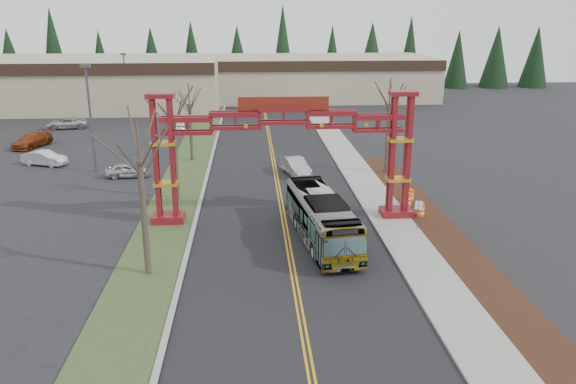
{
  "coord_description": "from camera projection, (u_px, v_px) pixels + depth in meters",
  "views": [
    {
      "loc": [
        -2.22,
        -18.96,
        13.64
      ],
      "look_at": [
        -0.07,
        12.5,
        3.74
      ],
      "focal_mm": 35.0,
      "sensor_mm": 36.0,
      "label": 1
    }
  ],
  "objects": [
    {
      "name": "curb_right",
      "position": [
        353.0,
        188.0,
        46.45
      ],
      "size": [
        0.3,
        110.0,
        0.15
      ],
      "primitive_type": "cube",
      "color": "#969692",
      "rests_on": "ground"
    },
    {
      "name": "bare_tree_right_far",
      "position": [
        389.0,
        104.0,
        49.19
      ],
      "size": [
        3.35,
        3.35,
        8.51
      ],
      "color": "#382D26",
      "rests_on": "ground"
    },
    {
      "name": "bare_tree_median_mid",
      "position": [
        173.0,
        124.0,
        42.19
      ],
      "size": [
        3.51,
        3.51,
        8.25
      ],
      "color": "#382D26",
      "rests_on": "ground"
    },
    {
      "name": "gateway_arch",
      "position": [
        284.0,
        136.0,
        37.62
      ],
      "size": [
        18.2,
        1.6,
        8.9
      ],
      "color": "maroon",
      "rests_on": "ground"
    },
    {
      "name": "parked_car_far_b",
      "position": [
        66.0,
        123.0,
        71.14
      ],
      "size": [
        5.28,
        3.17,
        1.37
      ],
      "primitive_type": "imported",
      "rotation": [
        0.0,
        0.0,
        4.9
      ],
      "color": "#B8B8B8",
      "rests_on": "ground"
    },
    {
      "name": "ground",
      "position": [
        311.0,
        376.0,
        22.28
      ],
      "size": [
        200.0,
        200.0,
        0.0
      ],
      "primitive_type": "plane",
      "color": "black",
      "rests_on": "ground"
    },
    {
      "name": "retail_building_west",
      "position": [
        71.0,
        82.0,
        87.7
      ],
      "size": [
        46.0,
        22.3,
        7.5
      ],
      "color": "tan",
      "rests_on": "ground"
    },
    {
      "name": "lane_line_right",
      "position": [
        280.0,
        190.0,
        46.08
      ],
      "size": [
        0.12,
        100.0,
        0.01
      ],
      "primitive_type": "cube",
      "color": "orange",
      "rests_on": "road"
    },
    {
      "name": "sidewalk_right",
      "position": [
        370.0,
        187.0,
        46.55
      ],
      "size": [
        2.6,
        110.0,
        0.14
      ],
      "primitive_type": "cube",
      "color": "gray",
      "rests_on": "ground"
    },
    {
      "name": "silver_sedan",
      "position": [
        295.0,
        166.0,
        50.42
      ],
      "size": [
        2.72,
        4.87,
        1.52
      ],
      "primitive_type": "imported",
      "rotation": [
        0.0,
        0.0,
        0.25
      ],
      "color": "#A5A8AD",
      "rests_on": "ground"
    },
    {
      "name": "bare_tree_median_near",
      "position": [
        140.0,
        161.0,
        29.13
      ],
      "size": [
        3.46,
        3.46,
        8.76
      ],
      "color": "#382D26",
      "rests_on": "ground"
    },
    {
      "name": "barrel_north",
      "position": [
        410.0,
        196.0,
        43.03
      ],
      "size": [
        0.53,
        0.53,
        0.98
      ],
      "color": "#F8580D",
      "rests_on": "ground"
    },
    {
      "name": "barrel_south",
      "position": [
        420.0,
        210.0,
        39.63
      ],
      "size": [
        0.58,
        0.58,
        1.08
      ],
      "color": "#F8580D",
      "rests_on": "ground"
    },
    {
      "name": "parked_car_near_b",
      "position": [
        45.0,
        158.0,
        53.57
      ],
      "size": [
        4.52,
        2.8,
        1.41
      ],
      "primitive_type": "imported",
      "rotation": [
        0.0,
        0.0,
        1.24
      ],
      "color": "white",
      "rests_on": "ground"
    },
    {
      "name": "retail_building_east",
      "position": [
        319.0,
        77.0,
        97.99
      ],
      "size": [
        38.0,
        20.3,
        7.0
      ],
      "color": "tan",
      "rests_on": "ground"
    },
    {
      "name": "landscape_strip",
      "position": [
        468.0,
        262.0,
        32.44
      ],
      "size": [
        2.6,
        50.0,
        0.12
      ],
      "primitive_type": "cube",
      "color": "black",
      "rests_on": "ground"
    },
    {
      "name": "parked_car_far_a",
      "position": [
        180.0,
        125.0,
        70.22
      ],
      "size": [
        2.46,
        4.46,
        1.39
      ],
      "primitive_type": "imported",
      "rotation": [
        0.0,
        0.0,
        3.39
      ],
      "color": "#B4B4BC",
      "rests_on": "ground"
    },
    {
      "name": "conifer_treeline",
      "position": [
        262.0,
        55.0,
        107.93
      ],
      "size": [
        116.1,
        5.6,
        13.0
      ],
      "color": "black",
      "rests_on": "ground"
    },
    {
      "name": "parked_car_mid_a",
      "position": [
        32.0,
        140.0,
        61.04
      ],
      "size": [
        3.72,
        5.62,
        1.51
      ],
      "primitive_type": "imported",
      "rotation": [
        0.0,
        0.0,
        -0.34
      ],
      "color": "maroon",
      "rests_on": "ground"
    },
    {
      "name": "grass_median",
      "position": [
        180.0,
        192.0,
        45.54
      ],
      "size": [
        4.0,
        110.0,
        0.08
      ],
      "primitive_type": "cube",
      "color": "#324221",
      "rests_on": "ground"
    },
    {
      "name": "parked_car_near_a",
      "position": [
        127.0,
        170.0,
        49.59
      ],
      "size": [
        3.78,
        1.72,
        1.26
      ],
      "primitive_type": "imported",
      "rotation": [
        0.0,
        0.0,
        1.64
      ],
      "color": "#B5B8BD",
      "rests_on": "ground"
    },
    {
      "name": "transit_bus",
      "position": [
        321.0,
        218.0,
        35.29
      ],
      "size": [
        3.84,
        11.07,
        3.02
      ],
      "primitive_type": "imported",
      "rotation": [
        0.0,
        0.0,
        0.12
      ],
      "color": "#A2A5AA",
      "rests_on": "ground"
    },
    {
      "name": "road",
      "position": [
        279.0,
        190.0,
        46.07
      ],
      "size": [
        12.0,
        110.0,
        0.02
      ],
      "primitive_type": "cube",
      "color": "black",
      "rests_on": "ground"
    },
    {
      "name": "light_pole_far",
      "position": [
        126.0,
        81.0,
        77.81
      ],
      "size": [
        0.77,
        0.38,
        8.83
      ],
      "color": "#3F3F44",
      "rests_on": "ground"
    },
    {
      "name": "lane_line_left",
      "position": [
        277.0,
        190.0,
        46.06
      ],
      "size": [
        0.12,
        100.0,
        0.01
      ],
      "primitive_type": "cube",
      "color": "orange",
      "rests_on": "road"
    },
    {
      "name": "curb_left",
      "position": [
        203.0,
        191.0,
        45.65
      ],
      "size": [
        0.3,
        110.0,
        0.15
      ],
      "primitive_type": "cube",
      "color": "#969692",
      "rests_on": "ground"
    },
    {
      "name": "street_sign",
      "position": [
        418.0,
        209.0,
        36.89
      ],
      "size": [
        0.48,
        0.09,
        2.09
      ],
      "color": "#3F3F44",
      "rests_on": "ground"
    },
    {
      "name": "barrel_mid",
      "position": [
        407.0,
        200.0,
        41.82
      ],
      "size": [
        0.6,
        0.6,
        1.1
      ],
      "color": "#F8580D",
      "rests_on": "ground"
    },
    {
      "name": "light_pole_near",
      "position": [
        90.0,
        111.0,
        49.87
      ],
      "size": [
        0.84,
        0.42,
        9.65
      ],
      "color": "#3F3F44",
      "rests_on": "ground"
    },
    {
      "name": "bare_tree_median_far",
      "position": [
        189.0,
        104.0,
        53.73
      ],
      "size": [
        3.08,
        3.08,
        7.64
      ],
      "color": "#382D26",
      "rests_on": "ground"
    }
  ]
}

